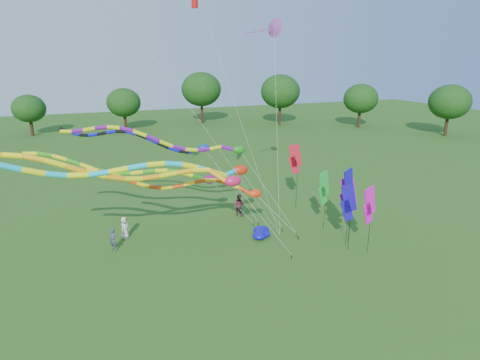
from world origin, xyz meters
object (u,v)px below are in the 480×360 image
object	(u,v)px
person_b	(113,240)
person_a	(125,228)
tube_kite_red	(196,186)
person_c	(239,205)
tube_kite_orange	(142,172)
blue_nylon_heap	(259,234)

from	to	relation	value
person_b	person_a	bearing A→B (deg)	112.25
tube_kite_red	person_c	bearing A→B (deg)	56.71
person_c	tube_kite_red	bearing A→B (deg)	90.32
tube_kite_orange	person_b	bearing A→B (deg)	124.17
tube_kite_red	person_c	world-z (taller)	tube_kite_red
blue_nylon_heap	person_b	xyz separation A→B (m)	(-9.50, 1.56, 0.54)
tube_kite_orange	blue_nylon_heap	bearing A→B (deg)	25.37
person_c	tube_kite_orange	bearing A→B (deg)	89.40
blue_nylon_heap	person_c	world-z (taller)	person_c
blue_nylon_heap	person_b	size ratio (longest dim) A/B	0.95
tube_kite_orange	blue_nylon_heap	xyz separation A→B (m)	(7.84, 2.15, -5.81)
person_a	person_b	size ratio (longest dim) A/B	1.00
person_b	person_c	world-z (taller)	person_c
blue_nylon_heap	person_c	size ratio (longest dim) A/B	0.83
tube_kite_red	person_c	distance (m)	6.42
person_c	person_b	bearing A→B (deg)	66.28
person_c	person_a	bearing A→B (deg)	57.45
person_c	blue_nylon_heap	bearing A→B (deg)	138.49
person_b	person_c	size ratio (longest dim) A/B	0.87
tube_kite_red	person_c	xyz separation A→B (m)	(4.31, 3.57, -3.15)
tube_kite_red	person_b	bearing A→B (deg)	-172.17
tube_kite_red	tube_kite_orange	bearing A→B (deg)	-125.32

